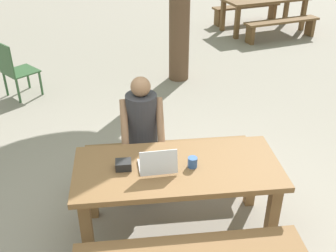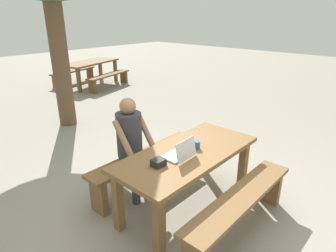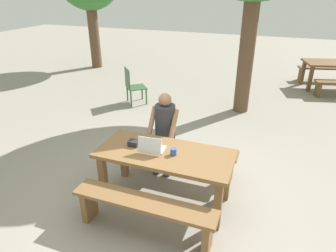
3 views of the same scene
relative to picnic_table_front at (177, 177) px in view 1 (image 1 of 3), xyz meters
The scene contains 11 objects.
ground_plane 0.62m from the picnic_table_front, ahead, with size 30.00×30.00×0.00m, color gray.
picnic_table_front is the anchor object (origin of this frame).
bench_far 0.73m from the picnic_table_front, 90.00° to the left, with size 1.70×0.30×0.48m.
laptop 0.24m from the picnic_table_front, 169.56° to the right, with size 0.32×0.27×0.22m.
small_pouch 0.48m from the picnic_table_front, behind, with size 0.13×0.11×0.07m.
coffee_mug 0.20m from the picnic_table_front, 10.61° to the right, with size 0.08×0.08×0.09m.
person_seated 0.70m from the picnic_table_front, 111.99° to the left, with size 0.41×0.41×1.27m.
plastic_chair 3.73m from the picnic_table_front, 123.09° to the left, with size 0.62×0.62×0.88m.
picnic_table_mid 6.74m from the picnic_table_front, 65.40° to the left, with size 2.08×1.31×0.75m.
bench_mid_south 6.21m from the picnic_table_front, 61.15° to the left, with size 1.75×0.74×0.42m.
bench_mid_north 7.31m from the picnic_table_front, 69.00° to the left, with size 1.75×0.74×0.42m.
Camera 1 is at (-0.40, -2.73, 2.71)m, focal length 42.86 mm.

